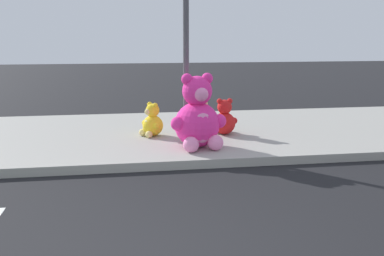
{
  "coord_description": "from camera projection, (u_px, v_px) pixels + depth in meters",
  "views": [
    {
      "loc": [
        -0.11,
        -3.45,
        2.11
      ],
      "look_at": [
        0.99,
        3.6,
        0.55
      ],
      "focal_mm": 39.77,
      "sensor_mm": 36.0,
      "label": 1
    }
  ],
  "objects": [
    {
      "name": "plush_red",
      "position": [
        224.0,
        120.0,
        8.57
      ],
      "size": [
        0.56,
        0.49,
        0.73
      ],
      "color": "red",
      "rests_on": "sidewalk"
    },
    {
      "name": "plush_yellow",
      "position": [
        152.0,
        123.0,
        8.41
      ],
      "size": [
        0.48,
        0.46,
        0.67
      ],
      "color": "yellow",
      "rests_on": "sidewalk"
    },
    {
      "name": "sidewalk",
      "position": [
        133.0,
        136.0,
        8.8
      ],
      "size": [
        28.0,
        4.4,
        0.15
      ],
      "primitive_type": "cube",
      "color": "#9E9B93",
      "rests_on": "ground_plane"
    },
    {
      "name": "plush_pink_large",
      "position": [
        198.0,
        118.0,
        7.49
      ],
      "size": [
        1.01,
        0.92,
        1.32
      ],
      "color": "#F22D93",
      "rests_on": "sidewalk"
    },
    {
      "name": "sign_pole",
      "position": [
        186.0,
        50.0,
        7.79
      ],
      "size": [
        0.56,
        0.11,
        3.2
      ],
      "color": "#4C4C51",
      "rests_on": "sidewalk"
    },
    {
      "name": "plush_tan",
      "position": [
        200.0,
        116.0,
        9.03
      ],
      "size": [
        0.51,
        0.5,
        0.71
      ],
      "color": "tan",
      "rests_on": "sidewalk"
    }
  ]
}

